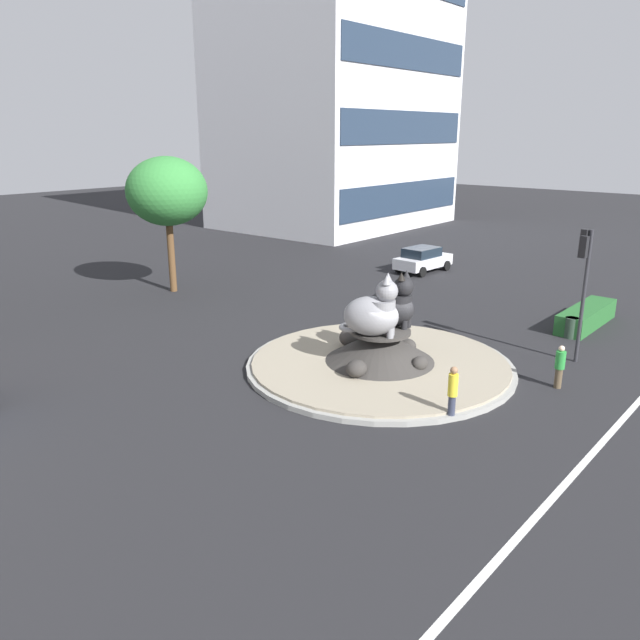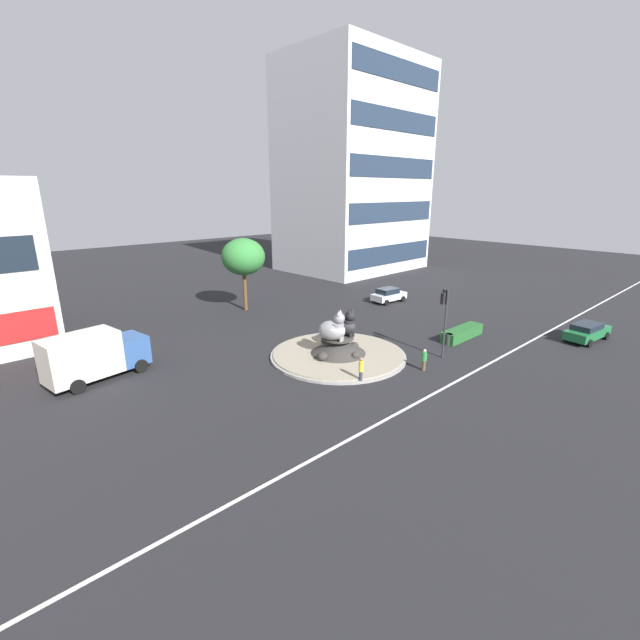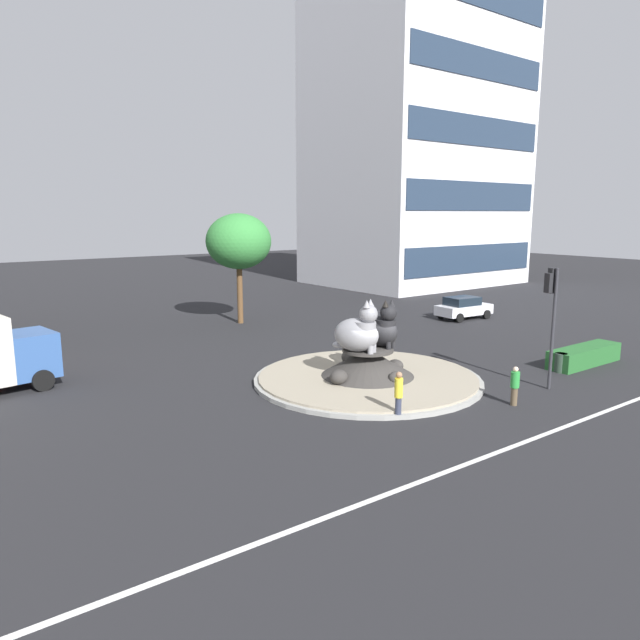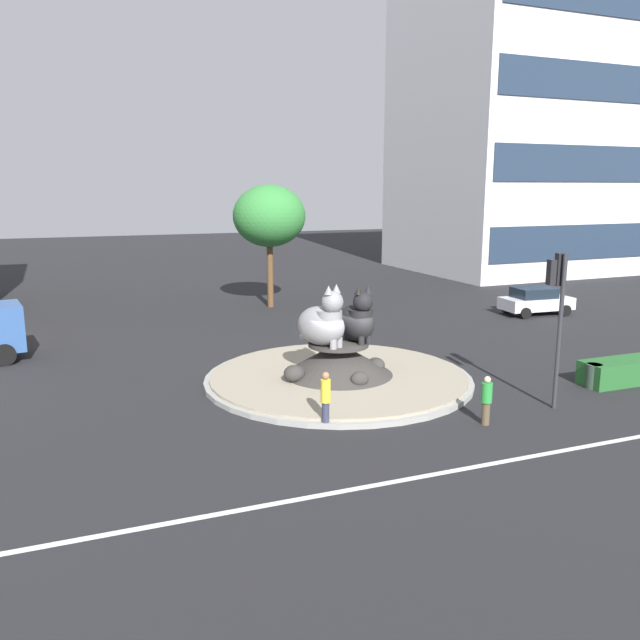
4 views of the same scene
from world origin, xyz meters
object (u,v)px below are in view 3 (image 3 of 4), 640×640
object	(u,v)px
office_tower	(416,139)
pedestrian_yellow_shirt	(399,394)
sedan_on_far_lane	(463,307)
pedestrian_green_shirt	(515,385)
litter_bin	(561,363)
cat_statue_grey	(359,332)
broadleaf_tree_behind_island	(239,242)
cat_statue_black	(381,329)
traffic_light_mast	(552,301)

from	to	relation	value
office_tower	pedestrian_yellow_shirt	size ratio (longest dim) A/B	16.87
office_tower	sedan_on_far_lane	distance (m)	26.26
pedestrian_green_shirt	sedan_on_far_lane	distance (m)	18.92
pedestrian_green_shirt	litter_bin	size ratio (longest dim) A/B	1.72
litter_bin	pedestrian_yellow_shirt	bearing A→B (deg)	-179.40
cat_statue_grey	broadleaf_tree_behind_island	size ratio (longest dim) A/B	0.36
cat_statue_black	pedestrian_yellow_shirt	distance (m)	5.40
cat_statue_black	pedestrian_green_shirt	xyz separation A→B (m)	(1.70, -5.83, -1.47)
pedestrian_yellow_shirt	sedan_on_far_lane	world-z (taller)	pedestrian_yellow_shirt
cat_statue_black	traffic_light_mast	xyz separation A→B (m)	(4.66, -5.29, 1.47)
pedestrian_green_shirt	sedan_on_far_lane	world-z (taller)	sedan_on_far_lane
office_tower	traffic_light_mast	bearing A→B (deg)	-127.94
cat_statue_black	cat_statue_grey	bearing A→B (deg)	-89.80
pedestrian_yellow_shirt	traffic_light_mast	bearing A→B (deg)	147.72
cat_statue_grey	traffic_light_mast	bearing A→B (deg)	21.63
cat_statue_black	pedestrian_yellow_shirt	size ratio (longest dim) A/B	1.31
cat_statue_grey	office_tower	xyz separation A→B (m)	(29.24, 25.94, 12.56)
traffic_light_mast	pedestrian_green_shirt	world-z (taller)	traffic_light_mast
cat_statue_black	office_tower	bearing A→B (deg)	126.72
broadleaf_tree_behind_island	litter_bin	distance (m)	21.38
cat_statue_black	traffic_light_mast	size ratio (longest dim) A/B	0.45
pedestrian_yellow_shirt	pedestrian_green_shirt	bearing A→B (deg)	137.03
broadleaf_tree_behind_island	pedestrian_green_shirt	xyz separation A→B (m)	(0.32, -21.49, -4.67)
pedestrian_yellow_shirt	litter_bin	size ratio (longest dim) A/B	1.96
cat_statue_black	sedan_on_far_lane	size ratio (longest dim) A/B	0.56
cat_statue_grey	traffic_light_mast	size ratio (longest dim) A/B	0.51
cat_statue_black	sedan_on_far_lane	bearing A→B (deg)	111.65
broadleaf_tree_behind_island	pedestrian_yellow_shirt	bearing A→B (deg)	-102.37
cat_statue_grey	cat_statue_black	world-z (taller)	cat_statue_grey
pedestrian_yellow_shirt	sedan_on_far_lane	distance (m)	21.54
traffic_light_mast	pedestrian_yellow_shirt	distance (m)	8.21
cat_statue_grey	litter_bin	bearing A→B (deg)	37.60
pedestrian_green_shirt	pedestrian_yellow_shirt	world-z (taller)	pedestrian_yellow_shirt
traffic_light_mast	litter_bin	bearing A→B (deg)	-58.70
traffic_light_mast	sedan_on_far_lane	bearing A→B (deg)	-27.53
cat_statue_black	pedestrian_yellow_shirt	world-z (taller)	cat_statue_black
cat_statue_grey	cat_statue_black	xyz separation A→B (m)	(1.44, 0.16, -0.05)
broadleaf_tree_behind_island	sedan_on_far_lane	distance (m)	16.26
pedestrian_green_shirt	office_tower	bearing A→B (deg)	-56.22
sedan_on_far_lane	litter_bin	bearing A→B (deg)	-117.48
cat_statue_grey	traffic_light_mast	distance (m)	8.09
cat_statue_black	litter_bin	xyz separation A→B (m)	(7.55, -4.18, -1.83)
cat_statue_grey	broadleaf_tree_behind_island	xyz separation A→B (m)	(2.81, 15.82, 3.15)
cat_statue_black	broadleaf_tree_behind_island	xyz separation A→B (m)	(1.38, 15.66, 3.20)
traffic_light_mast	sedan_on_far_lane	world-z (taller)	traffic_light_mast
office_tower	pedestrian_green_shirt	xyz separation A→B (m)	(-26.10, -31.60, -14.08)
cat_statue_black	traffic_light_mast	distance (m)	7.20
pedestrian_yellow_shirt	broadleaf_tree_behind_island	bearing A→B (deg)	-127.22
pedestrian_green_shirt	sedan_on_far_lane	bearing A→B (deg)	-60.58
cat_statue_grey	office_tower	distance (m)	41.06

